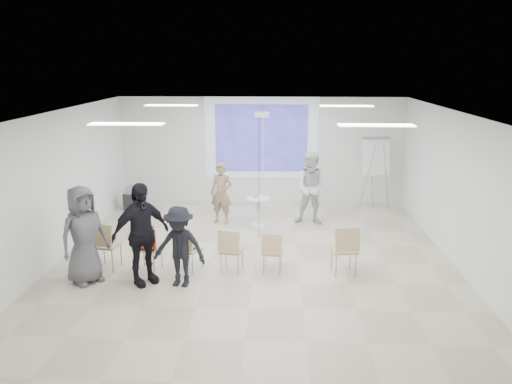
{
  "coord_description": "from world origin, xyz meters",
  "views": [
    {
      "loc": [
        0.43,
        -9.47,
        3.95
      ],
      "look_at": [
        0.0,
        0.8,
        1.25
      ],
      "focal_mm": 35.0,
      "sensor_mm": 36.0,
      "label": 1
    }
  ],
  "objects_px": {
    "chair_left_inner": "(188,247)",
    "chair_left_mid": "(146,243)",
    "audience_outer": "(83,229)",
    "audience_mid": "(179,241)",
    "audience_left": "(140,227)",
    "chair_center": "(231,248)",
    "laptop": "(190,247)",
    "player_right": "(313,184)",
    "flipchart_easel": "(376,157)",
    "chair_right_far": "(345,247)",
    "player_left": "(221,189)",
    "pedestal_table": "(258,210)",
    "av_cart": "(133,199)",
    "chair_right_inner": "(272,250)",
    "chair_far_left": "(105,242)"
  },
  "relations": [
    {
      "from": "chair_left_inner",
      "to": "chair_left_mid",
      "type": "bearing_deg",
      "value": -147.76
    },
    {
      "from": "chair_left_inner",
      "to": "audience_outer",
      "type": "bearing_deg",
      "value": -138.07
    },
    {
      "from": "audience_mid",
      "to": "audience_outer",
      "type": "xyz_separation_m",
      "value": [
        -1.76,
        0.1,
        0.17
      ]
    },
    {
      "from": "audience_left",
      "to": "chair_center",
      "type": "bearing_deg",
      "value": -25.16
    },
    {
      "from": "laptop",
      "to": "audience_outer",
      "type": "distance_m",
      "value": 2.01
    },
    {
      "from": "laptop",
      "to": "audience_outer",
      "type": "height_order",
      "value": "audience_outer"
    },
    {
      "from": "player_right",
      "to": "chair_left_mid",
      "type": "height_order",
      "value": "player_right"
    },
    {
      "from": "flipchart_easel",
      "to": "chair_left_mid",
      "type": "bearing_deg",
      "value": -148.66
    },
    {
      "from": "chair_left_inner",
      "to": "audience_mid",
      "type": "xyz_separation_m",
      "value": [
        -0.03,
        -0.64,
        0.34
      ]
    },
    {
      "from": "chair_right_far",
      "to": "laptop",
      "type": "distance_m",
      "value": 2.97
    },
    {
      "from": "player_left",
      "to": "chair_right_far",
      "type": "bearing_deg",
      "value": -34.35
    },
    {
      "from": "chair_center",
      "to": "flipchart_easel",
      "type": "distance_m",
      "value": 5.66
    },
    {
      "from": "pedestal_table",
      "to": "chair_left_inner",
      "type": "distance_m",
      "value": 3.11
    },
    {
      "from": "player_left",
      "to": "audience_outer",
      "type": "relative_size",
      "value": 0.85
    },
    {
      "from": "player_left",
      "to": "chair_left_mid",
      "type": "bearing_deg",
      "value": -94.54
    },
    {
      "from": "chair_left_inner",
      "to": "audience_left",
      "type": "bearing_deg",
      "value": -117.31
    },
    {
      "from": "pedestal_table",
      "to": "chair_left_inner",
      "type": "height_order",
      "value": "chair_left_inner"
    },
    {
      "from": "chair_left_inner",
      "to": "player_left",
      "type": "bearing_deg",
      "value": 108.76
    },
    {
      "from": "chair_center",
      "to": "audience_left",
      "type": "distance_m",
      "value": 1.74
    },
    {
      "from": "av_cart",
      "to": "player_right",
      "type": "bearing_deg",
      "value": -3.45
    },
    {
      "from": "chair_left_mid",
      "to": "chair_center",
      "type": "xyz_separation_m",
      "value": [
        1.62,
        0.03,
        -0.07
      ]
    },
    {
      "from": "player_right",
      "to": "chair_right_inner",
      "type": "height_order",
      "value": "player_right"
    },
    {
      "from": "chair_right_inner",
      "to": "audience_outer",
      "type": "relative_size",
      "value": 0.4
    },
    {
      "from": "av_cart",
      "to": "audience_mid",
      "type": "bearing_deg",
      "value": -56.92
    },
    {
      "from": "chair_right_inner",
      "to": "flipchart_easel",
      "type": "relative_size",
      "value": 0.41
    },
    {
      "from": "chair_center",
      "to": "chair_right_far",
      "type": "bearing_deg",
      "value": 10.07
    },
    {
      "from": "player_right",
      "to": "audience_outer",
      "type": "distance_m",
      "value": 5.66
    },
    {
      "from": "laptop",
      "to": "audience_mid",
      "type": "bearing_deg",
      "value": 110.49
    },
    {
      "from": "chair_far_left",
      "to": "chair_center",
      "type": "relative_size",
      "value": 1.1
    },
    {
      "from": "player_right",
      "to": "audience_left",
      "type": "relative_size",
      "value": 0.93
    },
    {
      "from": "chair_left_mid",
      "to": "flipchart_easel",
      "type": "relative_size",
      "value": 0.5
    },
    {
      "from": "audience_outer",
      "to": "flipchart_easel",
      "type": "xyz_separation_m",
      "value": [
        6.13,
        4.82,
        0.47
      ]
    },
    {
      "from": "player_left",
      "to": "audience_left",
      "type": "xyz_separation_m",
      "value": [
        -1.06,
        -3.59,
        0.22
      ]
    },
    {
      "from": "pedestal_table",
      "to": "player_right",
      "type": "distance_m",
      "value": 1.48
    },
    {
      "from": "chair_far_left",
      "to": "laptop",
      "type": "xyz_separation_m",
      "value": [
        1.64,
        0.1,
        -0.12
      ]
    },
    {
      "from": "player_right",
      "to": "chair_left_mid",
      "type": "bearing_deg",
      "value": -128.49
    },
    {
      "from": "chair_far_left",
      "to": "chair_right_inner",
      "type": "relative_size",
      "value": 1.18
    },
    {
      "from": "chair_far_left",
      "to": "flipchart_easel",
      "type": "relative_size",
      "value": 0.48
    },
    {
      "from": "flipchart_easel",
      "to": "chair_right_inner",
      "type": "bearing_deg",
      "value": -131.26
    },
    {
      "from": "player_left",
      "to": "flipchart_easel",
      "type": "distance_m",
      "value": 4.25
    },
    {
      "from": "flipchart_easel",
      "to": "chair_right_far",
      "type": "bearing_deg",
      "value": -116.27
    },
    {
      "from": "chair_right_inner",
      "to": "audience_outer",
      "type": "xyz_separation_m",
      "value": [
        -3.41,
        -0.5,
        0.53
      ]
    },
    {
      "from": "laptop",
      "to": "player_left",
      "type": "bearing_deg",
      "value": -70.82
    },
    {
      "from": "chair_left_mid",
      "to": "chair_left_inner",
      "type": "relative_size",
      "value": 1.18
    },
    {
      "from": "chair_center",
      "to": "av_cart",
      "type": "height_order",
      "value": "chair_center"
    },
    {
      "from": "pedestal_table",
      "to": "av_cart",
      "type": "distance_m",
      "value": 3.65
    },
    {
      "from": "player_right",
      "to": "chair_far_left",
      "type": "xyz_separation_m",
      "value": [
        -4.19,
        -3.06,
        -0.44
      ]
    },
    {
      "from": "chair_far_left",
      "to": "chair_right_far",
      "type": "distance_m",
      "value": 4.6
    },
    {
      "from": "chair_left_inner",
      "to": "laptop",
      "type": "bearing_deg",
      "value": 95.26
    },
    {
      "from": "pedestal_table",
      "to": "laptop",
      "type": "distance_m",
      "value": 3.02
    }
  ]
}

